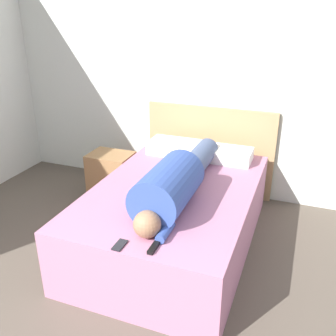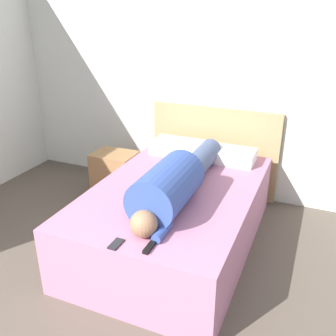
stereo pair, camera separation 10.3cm
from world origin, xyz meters
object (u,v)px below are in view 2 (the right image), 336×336
at_px(bed, 175,216).
at_px(pillow_second, 229,155).
at_px(tv_remote, 150,247).
at_px(nightstand, 115,174).
at_px(cell_phone, 116,244).
at_px(person_lying, 176,182).
at_px(pillow_near_headboard, 178,147).

xyz_separation_m(bed, pillow_second, (0.29, 0.79, 0.36)).
xyz_separation_m(pillow_second, tv_remote, (-0.10, -1.70, -0.05)).
relative_size(nightstand, cell_phone, 3.96).
relative_size(person_lying, tv_remote, 11.18).
xyz_separation_m(pillow_near_headboard, tv_remote, (0.47, -1.70, -0.06)).
height_order(bed, person_lying, person_lying).
bearing_deg(bed, tv_remote, -78.28).
bearing_deg(nightstand, bed, -33.21).
xyz_separation_m(nightstand, person_lying, (1.11, -0.88, 0.49)).
height_order(pillow_near_headboard, cell_phone, pillow_near_headboard).
distance_m(bed, nightstand, 1.23).
bearing_deg(bed, person_lying, -66.90).
height_order(bed, tv_remote, tv_remote).
bearing_deg(cell_phone, bed, 87.74).
distance_m(tv_remote, cell_phone, 0.23).
height_order(person_lying, tv_remote, person_lying).
xyz_separation_m(person_lying, tv_remote, (0.10, -0.70, -0.15)).
bearing_deg(pillow_second, person_lying, -101.09).
distance_m(bed, person_lying, 0.51).
distance_m(nightstand, person_lying, 1.50).
xyz_separation_m(pillow_near_headboard, pillow_second, (0.57, 0.00, -0.01)).
bearing_deg(bed, pillow_near_headboard, 109.79).
xyz_separation_m(tv_remote, cell_phone, (-0.23, -0.05, -0.01)).
bearing_deg(pillow_second, nightstand, -174.76).
height_order(person_lying, pillow_near_headboard, person_lying).
distance_m(bed, pillow_second, 0.91).
bearing_deg(pillow_near_headboard, cell_phone, -82.01).
bearing_deg(nightstand, pillow_second, 5.24).
bearing_deg(tv_remote, person_lying, 98.05).
bearing_deg(person_lying, tv_remote, -81.95).
height_order(tv_remote, cell_phone, tv_remote).
bearing_deg(pillow_second, cell_phone, -100.48).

